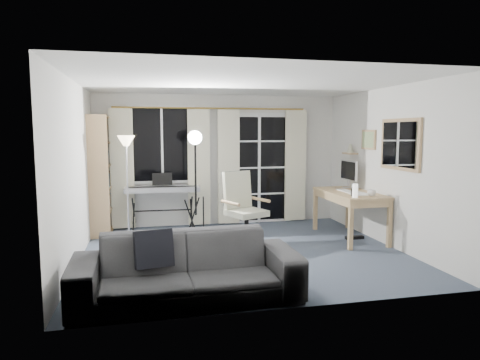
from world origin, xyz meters
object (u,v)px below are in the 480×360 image
Objects in this scene: bookshelf at (99,178)px; office_chair at (241,203)px; desk at (350,198)px; sofa at (187,257)px; monitor at (349,171)px; mug at (372,192)px; studio_light at (195,150)px; keyboard_piano at (162,190)px; torchiere_lamp at (127,157)px.

office_chair is at bearing -32.19° from bookshelf.
desk is 0.61× the size of sofa.
monitor is 4.39× the size of mug.
monitor is 3.95m from sofa.
studio_light is (1.54, -0.88, 0.49)m from bookshelf.
keyboard_piano reaches higher than sofa.
bookshelf is 4.20m from desk.
bookshelf reaches higher than keyboard_piano.
torchiere_lamp is at bearing 172.72° from desk.
bookshelf is at bearing 123.95° from office_chair.
sofa is (-3.03, -2.46, -0.60)m from monitor.
bookshelf reaches higher than studio_light.
torchiere_lamp is 1.90m from office_chair.
mug is at bearing -11.32° from studio_light.
office_chair reaches higher than desk.
bookshelf is 1.41× the size of desk.
desk is 2.60× the size of monitor.
bookshelf is 4.46m from mug.
sofa is at bearing -152.78° from mug.
sofa is (-2.84, -2.01, -0.21)m from desk.
monitor is (3.71, -0.01, -0.30)m from torchiere_lamp.
office_chair is 2.15m from monitor.
torchiere_lamp is 3.77m from mug.
studio_light reaches higher than desk.
monitor is 0.98m from mug.
office_chair is at bearing -175.85° from desk.
monitor is at bearing -10.56° from bookshelf.
sofa is (-2.94, -1.51, -0.37)m from mug.
torchiere_lamp is at bearing -123.35° from keyboard_piano.
desk is at bearing -17.11° from bookshelf.
office_chair is (2.17, -1.37, -0.28)m from bookshelf.
studio_light is at bearing 161.34° from mug.
studio_light is 1.26× the size of desk.
mug is (-0.10, -0.95, -0.23)m from monitor.
office_chair is 1.98m from mug.
studio_light is (0.48, -0.87, 0.73)m from keyboard_piano.
bookshelf is 1.53× the size of keyboard_piano.
monitor is at bearing -7.87° from office_chair.
torchiere_lamp is 1.28× the size of keyboard_piano.
monitor reaches higher than mug.
mug is (0.10, -0.50, 0.16)m from desk.
studio_light is at bearing -178.01° from monitor.
studio_light is 1.11m from office_chair.
torchiere_lamp is 1.05m from studio_light.
bookshelf reaches higher than monitor.
mug is at bearing -34.59° from office_chair.
bookshelf is 1.84m from studio_light.
monitor reaches higher than office_chair.
desk is at bearing -20.19° from keyboard_piano.
studio_light is 1.58× the size of office_chair.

